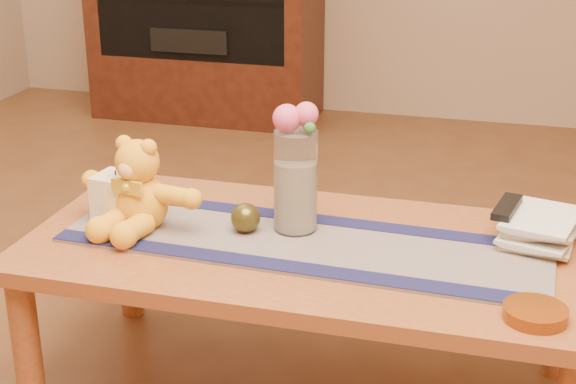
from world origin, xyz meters
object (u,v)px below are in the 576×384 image
(glass_vase, at_px, (296,181))
(book_bottom, at_px, (505,233))
(bronze_ball, at_px, (245,218))
(pillar_candle, at_px, (117,197))
(tv_remote, at_px, (507,207))
(amber_dish, at_px, (535,313))
(teddy_bear, at_px, (140,184))

(glass_vase, relative_size, book_bottom, 1.17)
(bronze_ball, distance_m, book_bottom, 0.66)
(pillar_candle, bearing_deg, bronze_ball, 2.72)
(tv_remote, distance_m, amber_dish, 0.41)
(pillar_candle, distance_m, book_bottom, 1.00)
(teddy_bear, height_order, pillar_candle, teddy_bear)
(glass_vase, distance_m, book_bottom, 0.54)
(pillar_candle, height_order, glass_vase, glass_vase)
(pillar_candle, relative_size, glass_vase, 0.48)
(pillar_candle, relative_size, tv_remote, 0.78)
(tv_remote, xyz_separation_m, amber_dish, (0.08, -0.40, -0.07))
(bronze_ball, bearing_deg, glass_vase, 22.96)
(bronze_ball, relative_size, tv_remote, 0.47)
(bronze_ball, xyz_separation_m, amber_dish, (0.71, -0.25, -0.03))
(book_bottom, bearing_deg, tv_remote, -93.00)
(glass_vase, xyz_separation_m, bronze_ball, (-0.12, -0.05, -0.09))
(book_bottom, xyz_separation_m, tv_remote, (-0.00, -0.01, 0.07))
(teddy_bear, bearing_deg, pillar_candle, 179.00)
(teddy_bear, relative_size, book_bottom, 1.48)
(tv_remote, relative_size, amber_dish, 1.20)
(tv_remote, bearing_deg, book_bottom, 90.00)
(glass_vase, height_order, bronze_ball, glass_vase)
(teddy_bear, relative_size, amber_dish, 2.47)
(amber_dish, bearing_deg, tv_remote, 101.05)
(teddy_bear, height_order, amber_dish, teddy_bear)
(book_bottom, height_order, amber_dish, amber_dish)
(teddy_bear, xyz_separation_m, glass_vase, (0.39, 0.08, 0.02))
(teddy_bear, bearing_deg, tv_remote, 21.57)
(glass_vase, relative_size, bronze_ball, 3.45)
(glass_vase, bearing_deg, amber_dish, -26.74)
(pillar_candle, relative_size, book_bottom, 0.56)
(teddy_bear, xyz_separation_m, pillar_candle, (-0.07, 0.01, -0.05))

